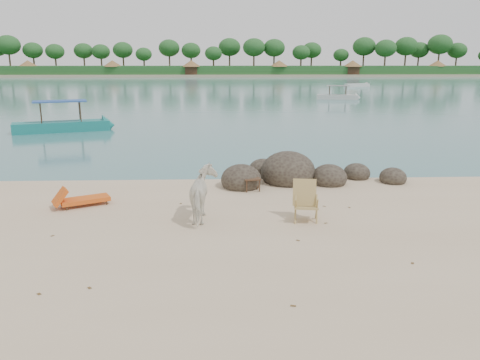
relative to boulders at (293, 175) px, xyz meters
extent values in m
plane|color=#376A6F|center=(-2.73, 84.41, -0.27)|extent=(400.00, 400.00, 0.00)
cube|color=tan|center=(-2.73, 164.41, -0.27)|extent=(420.00, 90.00, 1.40)
cube|color=#1E4C1E|center=(-2.73, 129.41, 1.63)|extent=(420.00, 18.00, 2.40)
ellipsoid|color=#2B231D|center=(-1.88, -0.66, -0.03)|extent=(1.39, 1.53, 1.04)
ellipsoid|color=#2B231D|center=(-0.18, 0.04, 0.07)|extent=(1.94, 2.14, 1.46)
ellipsoid|color=#2B231D|center=(1.22, -0.36, -0.06)|extent=(1.23, 1.35, 0.92)
ellipsoid|color=#2B231D|center=(2.42, 0.44, -0.10)|extent=(0.97, 1.07, 0.73)
ellipsoid|color=#2B231D|center=(3.52, -0.26, -0.11)|extent=(0.94, 1.03, 0.70)
ellipsoid|color=#2B231D|center=(-0.98, 1.04, -0.08)|extent=(1.10, 1.21, 0.82)
ellipsoid|color=#2B231D|center=(0.62, 1.24, -0.14)|extent=(0.74, 0.82, 0.56)
imported|color=silver|center=(-3.01, -4.05, 0.44)|extent=(0.80, 1.69, 1.42)
plane|color=brown|center=(-6.69, -5.17, -0.26)|extent=(0.14, 0.14, 0.00)
plane|color=brown|center=(-0.73, -5.71, -0.26)|extent=(0.14, 0.14, 0.00)
plane|color=brown|center=(1.49, -7.10, -0.26)|extent=(0.13, 0.13, 0.00)
plane|color=brown|center=(-1.30, -8.78, -0.26)|extent=(0.12, 0.12, 0.00)
plane|color=brown|center=(-5.04, -7.96, -0.26)|extent=(0.14, 0.14, 0.00)
plane|color=brown|center=(0.48, -3.03, -0.26)|extent=(0.14, 0.14, 0.00)
plane|color=brown|center=(0.20, -4.51, -0.26)|extent=(0.13, 0.13, 0.00)
plane|color=brown|center=(-3.78, -2.59, -0.26)|extent=(0.12, 0.12, 0.00)
plane|color=brown|center=(1.19, -3.18, -0.26)|extent=(0.11, 0.11, 0.00)
plane|color=brown|center=(-5.90, -8.17, -0.26)|extent=(0.14, 0.14, 0.00)
camera|label=1|loc=(-2.52, -16.10, 3.89)|focal=35.00mm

